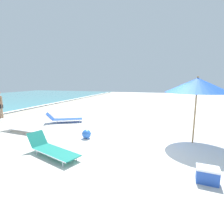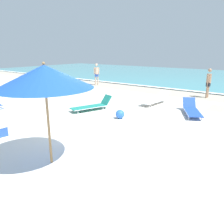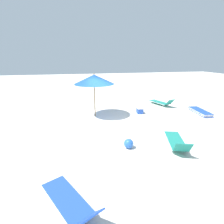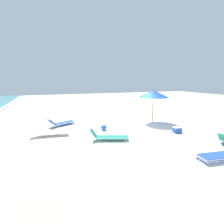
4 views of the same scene
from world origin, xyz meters
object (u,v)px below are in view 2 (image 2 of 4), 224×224
beachgoer_shoreline_child (97,73)px  sun_lounger_beside_umbrella (192,110)px  beach_ball (120,114)px  sun_lounger_under_umbrella (155,100)px  beachgoer_wading_adult (209,81)px  sun_lounger_near_water_right (92,105)px  beach_umbrella (45,77)px

beachgoer_shoreline_child → sun_lounger_beside_umbrella: bearing=116.8°
sun_lounger_beside_umbrella → beach_ball: bearing=-159.9°
sun_lounger_under_umbrella → sun_lounger_beside_umbrella: (2.24, -0.90, 0.00)m
sun_lounger_beside_umbrella → beachgoer_wading_adult: (-0.42, 4.22, 0.78)m
sun_lounger_near_water_right → beach_ball: size_ratio=5.62×
sun_lounger_near_water_right → beachgoer_wading_adult: size_ratio=1.20×
sun_lounger_near_water_right → beachgoer_shoreline_child: beachgoer_shoreline_child is taller
beach_umbrella → sun_lounger_near_water_right: bearing=120.4°
beach_ball → beachgoer_wading_adult: bearing=74.9°
sun_lounger_near_water_right → sun_lounger_beside_umbrella: bearing=46.8°
sun_lounger_beside_umbrella → sun_lounger_near_water_right: 4.62m
sun_lounger_under_umbrella → sun_lounger_beside_umbrella: size_ratio=1.08×
beachgoer_shoreline_child → beach_ball: size_ratio=4.67×
sun_lounger_under_umbrella → beach_umbrella: bearing=-78.2°
beachgoer_wading_adult → sun_lounger_beside_umbrella: bearing=9.9°
beach_ball → beachgoer_shoreline_child: bearing=136.9°
sun_lounger_under_umbrella → beachgoer_shoreline_child: bearing=161.7°
sun_lounger_under_umbrella → beachgoer_shoreline_child: size_ratio=1.25×
sun_lounger_near_water_right → beach_ball: sun_lounger_near_water_right is taller
beachgoer_shoreline_child → beachgoer_wading_adult: bearing=141.8°
beach_umbrella → sun_lounger_beside_umbrella: 7.06m
beach_ball → beach_umbrella: bearing=-79.6°
beachgoer_wading_adult → beachgoer_shoreline_child: same height
sun_lounger_beside_umbrella → beachgoer_shoreline_child: size_ratio=1.15×
sun_lounger_under_umbrella → sun_lounger_near_water_right: sun_lounger_near_water_right is taller
beach_umbrella → beachgoer_wading_adult: bearing=84.5°
beach_umbrella → sun_lounger_under_umbrella: beach_umbrella is taller
beach_umbrella → sun_lounger_beside_umbrella: size_ratio=1.25×
beachgoer_shoreline_child → beach_ball: bearing=97.4°
beach_ball → sun_lounger_under_umbrella: bearing=90.3°
sun_lounger_beside_umbrella → beachgoer_shoreline_child: bearing=128.5°
beachgoer_shoreline_child → sun_lounger_near_water_right: bearing=89.9°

